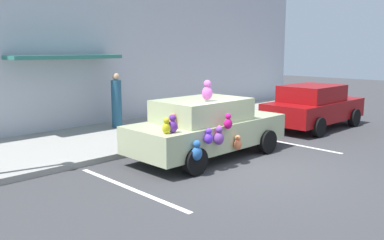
# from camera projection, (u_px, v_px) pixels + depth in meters

# --- Properties ---
(ground_plane) EXTENTS (60.00, 60.00, 0.00)m
(ground_plane) POSITION_uv_depth(u_px,v_px,m) (253.00, 170.00, 9.55)
(ground_plane) COLOR #38383A
(sidewalk) EXTENTS (24.00, 4.00, 0.15)m
(sidewalk) POSITION_uv_depth(u_px,v_px,m) (128.00, 135.00, 13.04)
(sidewalk) COLOR gray
(sidewalk) RESTS_ON ground
(storefront_building) EXTENTS (24.00, 1.25, 6.40)m
(storefront_building) POSITION_uv_depth(u_px,v_px,m) (88.00, 37.00, 13.99)
(storefront_building) COLOR #B2B7C1
(storefront_building) RESTS_ON ground
(parking_stripe_front) EXTENTS (0.12, 3.60, 0.01)m
(parking_stripe_front) POSITION_uv_depth(u_px,v_px,m) (285.00, 143.00, 12.28)
(parking_stripe_front) COLOR silver
(parking_stripe_front) RESTS_ON ground
(parking_stripe_rear) EXTENTS (0.12, 3.60, 0.01)m
(parking_stripe_rear) POSITION_uv_depth(u_px,v_px,m) (130.00, 188.00, 8.29)
(parking_stripe_rear) COLOR silver
(parking_stripe_rear) RESTS_ON ground
(plush_covered_car) EXTENTS (4.46, 2.13, 2.06)m
(plush_covered_car) POSITION_uv_depth(u_px,v_px,m) (206.00, 127.00, 10.56)
(plush_covered_car) COLOR #ACB587
(plush_covered_car) RESTS_ON ground
(parked_sedan_behind) EXTENTS (4.23, 2.02, 1.54)m
(parked_sedan_behind) POSITION_uv_depth(u_px,v_px,m) (314.00, 106.00, 14.44)
(parked_sedan_behind) COLOR maroon
(parked_sedan_behind) RESTS_ON ground
(teddy_bear_on_sidewalk) EXTENTS (0.39, 0.32, 0.74)m
(teddy_bear_on_sidewalk) POSITION_uv_depth(u_px,v_px,m) (154.00, 129.00, 11.89)
(teddy_bear_on_sidewalk) COLOR #9E723D
(teddy_bear_on_sidewalk) RESTS_ON sidewalk
(pedestrian_near_shopfront) EXTENTS (0.34, 0.34, 1.86)m
(pedestrian_near_shopfront) POSITION_uv_depth(u_px,v_px,m) (117.00, 102.00, 13.80)
(pedestrian_near_shopfront) COLOR #245270
(pedestrian_near_shopfront) RESTS_ON sidewalk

